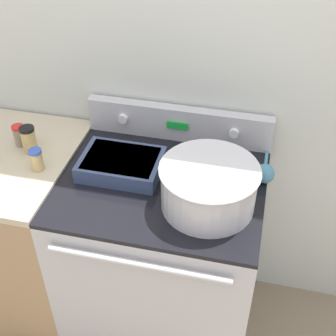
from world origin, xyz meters
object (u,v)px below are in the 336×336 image
object	(u,v)px
spice_jar_blue_cap	(37,160)
mixing_bowl	(209,185)
casserole_dish	(121,164)
spice_jar_black_cap	(29,140)
spice_jar_red_cap	(19,135)
ladle	(265,171)

from	to	relation	value
spice_jar_blue_cap	mixing_bowl	bearing A→B (deg)	-3.23
casserole_dish	spice_jar_black_cap	xyz separation A→B (m)	(-0.40, 0.02, 0.03)
mixing_bowl	spice_jar_black_cap	xyz separation A→B (m)	(-0.76, 0.14, -0.02)
spice_jar_black_cap	spice_jar_red_cap	bearing A→B (deg)	150.38
ladle	spice_jar_red_cap	bearing A→B (deg)	-178.53
spice_jar_blue_cap	spice_jar_black_cap	world-z (taller)	spice_jar_black_cap
spice_jar_black_cap	spice_jar_red_cap	size ratio (longest dim) A/B	1.27
spice_jar_blue_cap	spice_jar_red_cap	world-z (taller)	spice_jar_red_cap
ladle	spice_jar_blue_cap	xyz separation A→B (m)	(-0.87, -0.16, 0.02)
casserole_dish	spice_jar_red_cap	xyz separation A→B (m)	(-0.46, 0.06, 0.02)
mixing_bowl	spice_jar_red_cap	bearing A→B (deg)	168.17
mixing_bowl	spice_jar_blue_cap	xyz separation A→B (m)	(-0.68, 0.04, -0.04)
casserole_dish	mixing_bowl	bearing A→B (deg)	-17.67
mixing_bowl	ladle	distance (m)	0.28
mixing_bowl	spice_jar_blue_cap	distance (m)	0.68
spice_jar_black_cap	ladle	bearing A→B (deg)	3.75
mixing_bowl	spice_jar_red_cap	distance (m)	0.84
casserole_dish	spice_jar_red_cap	size ratio (longest dim) A/B	3.37
mixing_bowl	ladle	bearing A→B (deg)	46.37
spice_jar_red_cap	mixing_bowl	bearing A→B (deg)	-11.83
mixing_bowl	casserole_dish	world-z (taller)	mixing_bowl
mixing_bowl	ladle	size ratio (longest dim) A/B	1.06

